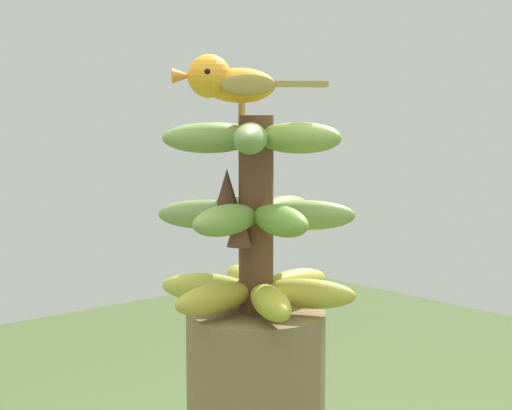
{
  "coord_description": "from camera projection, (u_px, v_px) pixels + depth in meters",
  "views": [
    {
      "loc": [
        0.85,
        -0.75,
        1.33
      ],
      "look_at": [
        0.0,
        0.0,
        1.2
      ],
      "focal_mm": 55.04,
      "sensor_mm": 36.0,
      "label": 1
    }
  ],
  "objects": [
    {
      "name": "banana_bunch",
      "position": [
        255.0,
        215.0,
        1.14
      ],
      "size": [
        0.29,
        0.3,
        0.29
      ],
      "color": "brown",
      "rests_on": "banana_tree"
    },
    {
      "name": "perched_bird",
      "position": [
        229.0,
        81.0,
        1.09
      ],
      "size": [
        0.13,
        0.2,
        0.08
      ],
      "color": "#C68933",
      "rests_on": "banana_bunch"
    }
  ]
}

